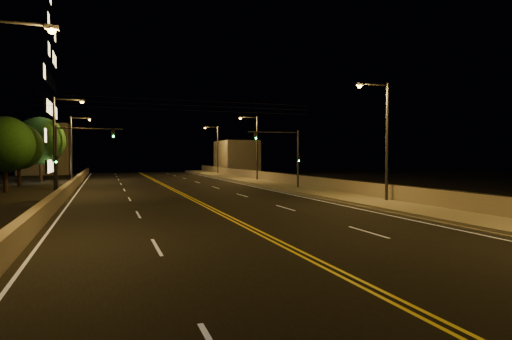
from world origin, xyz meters
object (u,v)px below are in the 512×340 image
object	(u,v)px
streetlight_6	(74,144)
tree_0	(5,145)
streetlight_5	(58,138)
traffic_signal_right	(288,152)
streetlight_2	(255,144)
streetlight_1	(383,134)
traffic_signal_left	(71,152)
streetlight_3	(216,147)
tree_1	(19,147)
tree_2	(40,141)

from	to	relation	value
streetlight_6	tree_0	size ratio (longest dim) A/B	1.20
streetlight_5	streetlight_6	size ratio (longest dim) A/B	1.00
traffic_signal_right	streetlight_2	bearing A→B (deg)	83.59
streetlight_1	streetlight_6	size ratio (longest dim) A/B	1.00
traffic_signal_left	streetlight_3	bearing A→B (deg)	58.81
tree_1	traffic_signal_right	bearing A→B (deg)	-32.26
streetlight_6	traffic_signal_left	size ratio (longest dim) A/B	1.45
tree_1	streetlight_3	bearing A→B (deg)	33.62
streetlight_1	tree_2	distance (m)	43.99
streetlight_1	traffic_signal_right	distance (m)	12.56
streetlight_3	traffic_signal_right	bearing A→B (deg)	-92.64
streetlight_2	streetlight_1	bearing A→B (deg)	-90.00
streetlight_5	streetlight_6	world-z (taller)	same
traffic_signal_left	tree_1	bearing A→B (deg)	111.79
streetlight_6	tree_1	size ratio (longest dim) A/B	1.21
traffic_signal_right	streetlight_5	bearing A→B (deg)	172.25
streetlight_2	traffic_signal_left	xyz separation A→B (m)	(-20.25, -13.74, -1.17)
streetlight_1	traffic_signal_right	size ratio (longest dim) A/B	1.45
streetlight_6	tree_0	xyz separation A→B (m)	(-4.79, -15.06, -0.49)
streetlight_5	streetlight_2	bearing A→B (deg)	27.29
streetlight_1	tree_2	xyz separation A→B (m)	(-25.40, 35.92, 0.35)
streetlight_5	streetlight_6	distance (m)	19.35
tree_2	streetlight_6	bearing A→B (deg)	-20.01
streetlight_5	traffic_signal_left	size ratio (longest dim) A/B	1.45
streetlight_3	traffic_signal_left	world-z (taller)	streetlight_3
streetlight_6	streetlight_2	bearing A→B (deg)	-21.23
streetlight_2	tree_0	world-z (taller)	streetlight_2
streetlight_2	streetlight_6	distance (m)	22.95
tree_1	streetlight_1	bearing A→B (deg)	-46.71
streetlight_3	traffic_signal_left	bearing A→B (deg)	-121.19
streetlight_3	tree_0	distance (m)	37.23
streetlight_5	streetlight_6	xyz separation A→B (m)	(0.00, 19.35, 0.00)
tree_2	streetlight_3	bearing A→B (deg)	21.37
traffic_signal_right	tree_1	bearing A→B (deg)	147.74
streetlight_5	streetlight_1	bearing A→B (deg)	-35.24
traffic_signal_right	tree_0	bearing A→B (deg)	164.17
streetlight_5	tree_1	xyz separation A→B (m)	(-5.17, 13.09, -0.51)
streetlight_2	traffic_signal_right	bearing A→B (deg)	-96.41
streetlight_1	traffic_signal_left	xyz separation A→B (m)	(-20.25, 12.41, -1.17)
tree_0	tree_1	size ratio (longest dim) A/B	1.00
traffic_signal_left	streetlight_2	bearing A→B (deg)	34.16
tree_0	streetlight_1	bearing A→B (deg)	-36.53
streetlight_6	tree_2	bearing A→B (deg)	159.99
streetlight_3	streetlight_6	bearing A→B (deg)	-151.95
tree_0	tree_1	world-z (taller)	tree_0
streetlight_5	tree_0	xyz separation A→B (m)	(-4.79, 4.28, -0.49)
streetlight_6	tree_1	distance (m)	8.13
tree_0	tree_2	world-z (taller)	tree_2
streetlight_3	streetlight_5	world-z (taller)	same
traffic_signal_left	tree_0	distance (m)	9.19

